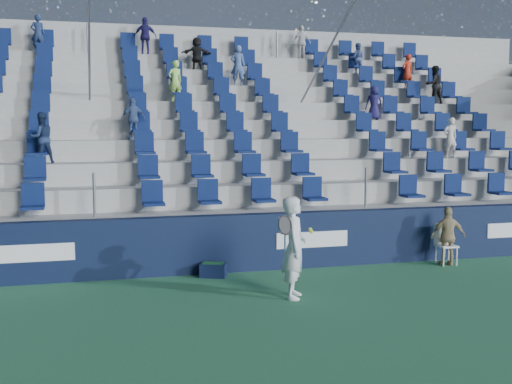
% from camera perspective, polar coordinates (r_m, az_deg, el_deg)
% --- Properties ---
extents(ground, '(70.00, 70.00, 0.00)m').
position_cam_1_polar(ground, '(10.72, 2.86, -10.62)').
color(ground, '#2F6E46').
rests_on(ground, ground).
extents(sponsor_wall, '(24.00, 0.32, 1.20)m').
position_cam_1_polar(sponsor_wall, '(13.53, -1.19, -4.51)').
color(sponsor_wall, '#0E1733').
rests_on(sponsor_wall, ground).
extents(grandstand, '(24.00, 8.17, 6.63)m').
position_cam_1_polar(grandstand, '(18.32, -4.99, 3.04)').
color(grandstand, '#A8A8A2').
rests_on(grandstand, ground).
extents(tennis_player, '(0.72, 0.77, 1.82)m').
position_cam_1_polar(tennis_player, '(11.39, 3.41, -4.93)').
color(tennis_player, silver).
rests_on(tennis_player, ground).
extents(line_judge_chair, '(0.40, 0.41, 0.91)m').
position_cam_1_polar(line_judge_chair, '(14.79, 16.39, -4.17)').
color(line_judge_chair, white).
rests_on(line_judge_chair, ground).
extents(line_judge, '(0.81, 0.48, 1.29)m').
position_cam_1_polar(line_judge, '(14.65, 16.70, -3.78)').
color(line_judge, tan).
rests_on(line_judge, ground).
extents(ball_bin, '(0.60, 0.50, 0.29)m').
position_cam_1_polar(ball_bin, '(13.09, -3.82, -6.86)').
color(ball_bin, '#0F1838').
rests_on(ball_bin, ground).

